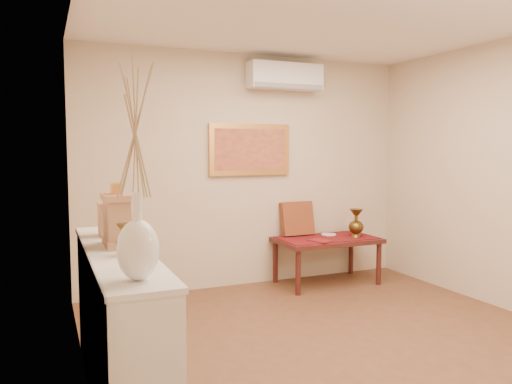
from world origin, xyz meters
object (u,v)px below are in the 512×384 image
display_ledge (118,326)px  low_table (327,243)px  brass_urn_tall (356,220)px  mantel_clock (117,219)px  white_vase (136,169)px  wooden_chest (110,219)px

display_ledge → low_table: (2.67, 1.88, -0.01)m
brass_urn_tall → display_ledge: size_ratio=0.20×
brass_urn_tall → mantel_clock: mantel_clock is taller
white_vase → low_table: white_vase is taller
white_vase → display_ledge: bearing=89.9°
display_ledge → brass_urn_tall: bearing=30.6°
brass_urn_tall → mantel_clock: (-3.00, -1.66, 0.39)m
white_vase → display_ledge: size_ratio=0.53×
display_ledge → white_vase: bearing=-90.1°
wooden_chest → white_vase: bearing=-91.3°
brass_urn_tall → wooden_chest: bearing=-157.5°
brass_urn_tall → low_table: bearing=165.3°
wooden_chest → mantel_clock: bearing=-90.6°
white_vase → brass_urn_tall: 4.04m
display_ledge → low_table: 3.27m
brass_urn_tall → mantel_clock: bearing=-151.1°
white_vase → display_ledge: 1.29m
mantel_clock → wooden_chest: mantel_clock is taller
brass_urn_tall → display_ledge: 3.52m
brass_urn_tall → display_ledge: bearing=-149.4°
display_ledge → mantel_clock: size_ratio=4.93×
white_vase → display_ledge: (0.00, 0.79, -1.03)m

